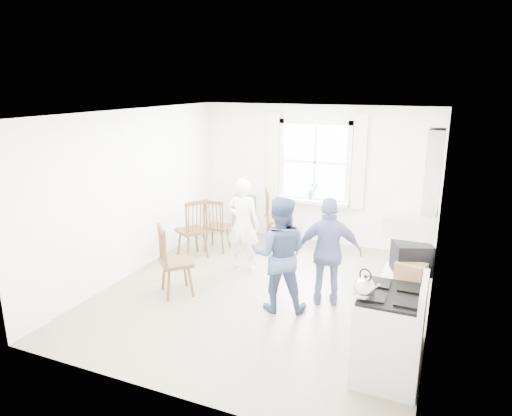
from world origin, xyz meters
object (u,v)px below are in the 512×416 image
Objects in this scene: low_cabinet at (403,309)px; person_left at (243,224)px; windsor_chair_b at (168,253)px; person_right at (329,252)px; gas_stove at (389,335)px; windsor_chair_a at (215,220)px; stereo_stack at (411,258)px; windsor_chair_c at (195,223)px; person_mid at (279,254)px.

low_cabinet is 2.98m from person_left.
person_right is at bearing 16.19° from windsor_chair_b.
gas_stove reaches higher than windsor_chair_a.
low_cabinet is 1.81× the size of stereo_stack.
windsor_chair_a is at bearing 72.94° from windsor_chair_c.
low_cabinet is at bearing 154.56° from person_mid.
person_right reaches higher than windsor_chair_a.
gas_stove is 1.14× the size of windsor_chair_a.
person_left reaches higher than windsor_chair_c.
person_left is at bearing -62.66° from person_mid.
gas_stove is 0.70m from low_cabinet.
windsor_chair_a is at bearing 151.71° from low_cabinet.
person_mid is (1.60, 0.23, 0.14)m from windsor_chair_b.
gas_stove is 4.10m from windsor_chair_c.
person_left is (-2.58, 2.04, 0.28)m from gas_stove.
stereo_stack is 0.32× the size of person_left.
gas_stove is at bearing -95.68° from low_cabinet.
windsor_chair_a is 0.64× the size of person_right.
person_right is at bearing 147.89° from low_cabinet.
person_mid is (-1.56, 0.96, 0.31)m from gas_stove.
gas_stove is 3.25m from windsor_chair_b.
person_left is (-2.69, 1.29, -0.31)m from stereo_stack.
person_mid is at bearing -30.11° from windsor_chair_c.
windsor_chair_c is 0.68× the size of person_mid.
windsor_chair_c reaches higher than low_cabinet.
person_left is 0.97× the size of person_mid.
windsor_chair_b is 0.67× the size of person_mid.
windsor_chair_b is 0.69× the size of person_right.
stereo_stack is 3.29m from windsor_chair_b.
low_cabinet is 0.84× the size of windsor_chair_c.
windsor_chair_c is at bearing -46.42° from person_mid.
gas_stove is at bearing 131.98° from person_mid.
person_mid is (1.96, -1.14, 0.14)m from windsor_chair_c.
person_right is at bearing -160.91° from person_mid.
person_right reaches higher than low_cabinet.
gas_stove reaches higher than windsor_chair_c.
stereo_stack is 0.51× the size of windsor_chair_a.
person_mid is (1.82, -1.59, 0.19)m from windsor_chair_a.
low_cabinet is (0.07, 0.70, -0.03)m from gas_stove.
person_left reaches higher than gas_stove.
stereo_stack reaches higher than windsor_chair_a.
low_cabinet is 0.59× the size of person_left.
low_cabinet is 1.68m from person_mid.
gas_stove is 1.04× the size of windsor_chair_c.
person_mid reaches higher than gas_stove.
person_mid is at bearing 148.30° from gas_stove.
windsor_chair_c is (-3.62, 1.35, -0.42)m from stereo_stack.
windsor_chair_b is 1.41m from windsor_chair_c.
windsor_chair_b is 2.26m from person_right.
person_right is (2.39, -1.19, 0.16)m from windsor_chair_a.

